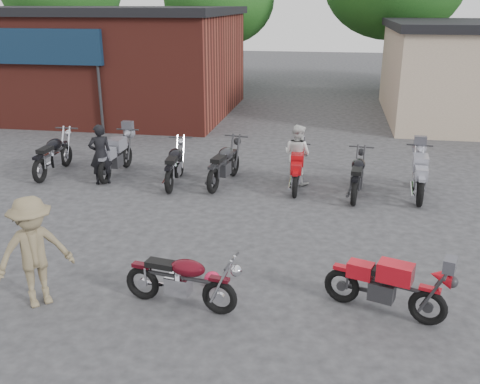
% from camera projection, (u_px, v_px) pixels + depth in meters
% --- Properties ---
extents(ground, '(90.00, 90.00, 0.00)m').
position_uv_depth(ground, '(239.00, 287.00, 8.84)').
color(ground, '#2E2E31').
extents(brick_building, '(12.00, 8.00, 4.00)m').
position_uv_depth(brick_building, '(88.00, 63.00, 22.63)').
color(brick_building, maroon).
rests_on(brick_building, ground).
extents(tree_0, '(6.56, 6.56, 8.20)m').
position_uv_depth(tree_0, '(64.00, 9.00, 30.16)').
color(tree_0, '#124513').
rests_on(tree_0, ground).
extents(tree_1, '(5.92, 5.92, 7.40)m').
position_uv_depth(tree_1, '(219.00, 17.00, 28.82)').
color(tree_1, '#124513').
rests_on(tree_1, ground).
extents(tree_2, '(7.04, 7.04, 8.80)m').
position_uv_depth(tree_2, '(392.00, 3.00, 27.11)').
color(tree_2, '#124513').
rests_on(tree_2, ground).
extents(vintage_motorcycle, '(1.86, 0.87, 1.04)m').
position_uv_depth(vintage_motorcycle, '(182.00, 277.00, 8.10)').
color(vintage_motorcycle, '#500A14').
rests_on(vintage_motorcycle, ground).
extents(sportbike, '(1.88, 1.13, 1.04)m').
position_uv_depth(sportbike, '(387.00, 283.00, 7.93)').
color(sportbike, red).
rests_on(sportbike, ground).
extents(helmet, '(0.35, 0.35, 0.25)m').
position_uv_depth(helmet, '(212.00, 279.00, 8.85)').
color(helmet, red).
rests_on(helmet, ground).
extents(person_dark, '(0.68, 0.61, 1.56)m').
position_uv_depth(person_dark, '(100.00, 154.00, 13.64)').
color(person_dark, black).
rests_on(person_dark, ground).
extents(person_light, '(0.94, 0.88, 1.54)m').
position_uv_depth(person_light, '(297.00, 154.00, 13.69)').
color(person_light, silver).
rests_on(person_light, ground).
extents(person_tan, '(1.28, 1.26, 1.77)m').
position_uv_depth(person_tan, '(34.00, 252.00, 8.07)').
color(person_tan, '#79694A').
rests_on(person_tan, ground).
extents(row_bike_0, '(0.74, 2.09, 1.20)m').
position_uv_depth(row_bike_0, '(53.00, 152.00, 14.49)').
color(row_bike_0, black).
rests_on(row_bike_0, ground).
extents(row_bike_1, '(0.69, 2.05, 1.19)m').
position_uv_depth(row_bike_1, '(116.00, 154.00, 14.39)').
color(row_bike_1, gray).
rests_on(row_bike_1, ground).
extents(row_bike_2, '(0.84, 2.04, 1.15)m').
position_uv_depth(row_bike_2, '(175.00, 162.00, 13.68)').
color(row_bike_2, black).
rests_on(row_bike_2, ground).
extents(row_bike_3, '(1.00, 2.14, 1.19)m').
position_uv_depth(row_bike_3, '(224.00, 162.00, 13.68)').
color(row_bike_3, '#252528').
rests_on(row_bike_3, ground).
extents(row_bike_4, '(0.64, 1.85, 1.07)m').
position_uv_depth(row_bike_4, '(297.00, 168.00, 13.36)').
color(row_bike_4, '#B80F14').
rests_on(row_bike_4, ground).
extents(row_bike_5, '(0.84, 1.99, 1.12)m').
position_uv_depth(row_bike_5, '(358.00, 173.00, 12.86)').
color(row_bike_5, black).
rests_on(row_bike_5, ground).
extents(row_bike_6, '(0.83, 2.07, 1.17)m').
position_uv_depth(row_bike_6, '(420.00, 173.00, 12.82)').
color(row_bike_6, '#9899A6').
rests_on(row_bike_6, ground).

